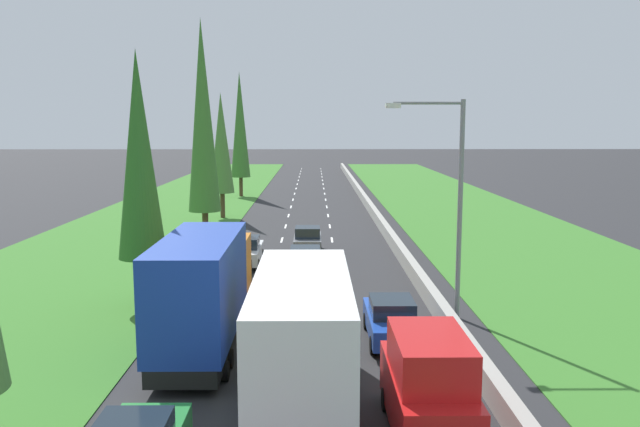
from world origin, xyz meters
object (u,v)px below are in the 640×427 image
(white_box_truck_centre_lane, at_px, (303,341))
(poplar_tree_fifth, at_px, (240,125))
(poplar_tree_second, at_px, (139,156))
(poplar_tree_fourth, at_px, (221,143))
(orange_sedan_centre_lane, at_px, (305,296))
(black_hatchback_left_lane, at_px, (231,273))
(blue_sedan_right_lane, at_px, (391,320))
(blue_box_truck_left_lane, at_px, (205,289))
(yellow_hatchback_centre_lane, at_px, (305,263))
(poplar_tree_third, at_px, (203,117))
(grey_hatchback_centre_lane, at_px, (308,240))
(street_light_mast, at_px, (452,193))
(white_sedan_left_lane_fifth, at_px, (245,251))
(red_van_right_lane, at_px, (428,386))

(white_box_truck_centre_lane, bearing_deg, poplar_tree_fifth, 98.19)
(poplar_tree_second, relative_size, poplar_tree_fourth, 1.05)
(orange_sedan_centre_lane, distance_m, black_hatchback_left_lane, 5.45)
(blue_sedan_right_lane, bearing_deg, blue_box_truck_left_lane, -174.67)
(yellow_hatchback_centre_lane, distance_m, poplar_tree_third, 14.54)
(grey_hatchback_centre_lane, height_order, street_light_mast, street_light_mast)
(blue_box_truck_left_lane, xyz_separation_m, black_hatchback_left_lane, (-0.12, 8.04, -1.35))
(blue_sedan_right_lane, distance_m, poplar_tree_second, 12.82)
(street_light_mast, bearing_deg, white_sedan_left_lane_fifth, 133.09)
(white_sedan_left_lane_fifth, bearing_deg, grey_hatchback_centre_lane, 42.10)
(red_van_right_lane, height_order, grey_hatchback_centre_lane, red_van_right_lane)
(black_hatchback_left_lane, bearing_deg, poplar_tree_fifth, 95.75)
(white_box_truck_centre_lane, distance_m, white_sedan_left_lane_fifth, 19.71)
(poplar_tree_fifth, bearing_deg, black_hatchback_left_lane, -84.25)
(blue_sedan_right_lane, distance_m, poplar_tree_third, 23.69)
(blue_box_truck_left_lane, distance_m, poplar_tree_fifth, 49.30)
(white_sedan_left_lane_fifth, distance_m, blue_sedan_right_lane, 14.73)
(street_light_mast, bearing_deg, grey_hatchback_centre_lane, 114.12)
(black_hatchback_left_lane, distance_m, poplar_tree_second, 7.30)
(blue_box_truck_left_lane, bearing_deg, red_van_right_lane, -44.95)
(red_van_right_lane, xyz_separation_m, poplar_tree_fifth, (-11.04, 55.59, 6.54))
(red_van_right_lane, distance_m, orange_sedan_centre_lane, 11.30)
(white_sedan_left_lane_fifth, distance_m, poplar_tree_third, 10.87)
(poplar_tree_fifth, bearing_deg, yellow_hatchback_centre_lane, -78.69)
(white_box_truck_centre_lane, xyz_separation_m, poplar_tree_third, (-7.06, 26.19, 6.33))
(white_box_truck_centre_lane, bearing_deg, yellow_hatchback_centre_lane, 90.52)
(poplar_tree_third, distance_m, poplar_tree_fourth, 11.95)
(red_van_right_lane, distance_m, poplar_tree_fourth, 40.86)
(blue_box_truck_left_lane, relative_size, poplar_tree_second, 0.84)
(white_sedan_left_lane_fifth, relative_size, street_light_mast, 0.50)
(blue_sedan_right_lane, height_order, poplar_tree_fourth, poplar_tree_fourth)
(blue_sedan_right_lane, bearing_deg, white_box_truck_centre_lane, -116.89)
(black_hatchback_left_lane, xyz_separation_m, yellow_hatchback_centre_lane, (3.59, 2.28, 0.00))
(blue_box_truck_left_lane, distance_m, blue_sedan_right_lane, 6.96)
(orange_sedan_centre_lane, xyz_separation_m, white_sedan_left_lane_fifth, (-3.56, 9.69, 0.00))
(blue_box_truck_left_lane, relative_size, yellow_hatchback_centre_lane, 2.41)
(red_van_right_lane, relative_size, poplar_tree_fourth, 0.46)
(grey_hatchback_centre_lane, bearing_deg, black_hatchback_left_lane, -112.39)
(blue_box_truck_left_lane, bearing_deg, black_hatchback_left_lane, 90.86)
(white_sedan_left_lane_fifth, xyz_separation_m, poplar_tree_fourth, (-3.92, 18.61, 5.59))
(white_sedan_left_lane_fifth, distance_m, poplar_tree_fifth, 36.06)
(white_box_truck_centre_lane, xyz_separation_m, street_light_mast, (5.92, 9.11, 3.05))
(orange_sedan_centre_lane, xyz_separation_m, street_light_mast, (6.00, -0.53, 4.42))
(white_box_truck_centre_lane, distance_m, grey_hatchback_centre_lane, 22.57)
(blue_box_truck_left_lane, height_order, orange_sedan_centre_lane, blue_box_truck_left_lane)
(blue_box_truck_left_lane, xyz_separation_m, grey_hatchback_centre_lane, (3.53, 16.89, -1.35))
(orange_sedan_centre_lane, xyz_separation_m, poplar_tree_second, (-7.13, 1.34, 5.84))
(blue_box_truck_left_lane, height_order, white_box_truck_centre_lane, same)
(orange_sedan_centre_lane, relative_size, poplar_tree_third, 0.30)
(black_hatchback_left_lane, xyz_separation_m, white_sedan_left_lane_fifth, (0.10, 5.65, -0.02))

